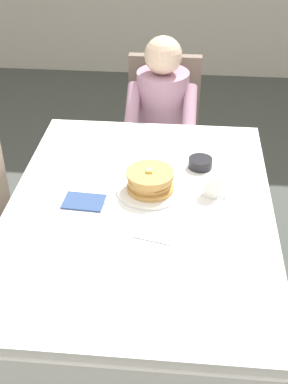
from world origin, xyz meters
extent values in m
plane|color=#474C47|center=(0.00, 0.00, 0.00)|extent=(14.00, 14.00, 0.00)
cube|color=white|center=(0.00, 0.00, 0.72)|extent=(1.10, 1.50, 0.04)
cube|color=white|center=(0.00, 0.76, 0.61)|extent=(1.10, 0.01, 0.18)
cube|color=white|center=(-0.56, 0.00, 0.61)|extent=(0.01, 1.50, 0.18)
cube|color=white|center=(0.56, 0.00, 0.61)|extent=(0.01, 1.50, 0.18)
cylinder|color=brown|center=(-0.47, 0.67, 0.35)|extent=(0.07, 0.07, 0.70)
cylinder|color=brown|center=(0.47, 0.67, 0.35)|extent=(0.07, 0.07, 0.70)
cube|color=#7A6B5B|center=(0.03, 1.07, 0.42)|extent=(0.44, 0.44, 0.05)
cube|color=#7A6B5B|center=(0.03, 1.27, 0.69)|extent=(0.44, 0.06, 0.48)
cylinder|color=#2D2319|center=(0.21, 0.89, 0.20)|extent=(0.04, 0.04, 0.40)
cylinder|color=#2D2319|center=(-0.15, 0.89, 0.20)|extent=(0.04, 0.04, 0.40)
cylinder|color=#2D2319|center=(0.21, 1.25, 0.20)|extent=(0.04, 0.04, 0.40)
cylinder|color=#2D2319|center=(-0.15, 1.25, 0.20)|extent=(0.04, 0.04, 0.40)
cylinder|color=#B2849E|center=(0.03, 1.05, 0.68)|extent=(0.30, 0.30, 0.46)
sphere|color=beige|center=(0.03, 1.03, 1.02)|extent=(0.21, 0.21, 0.21)
cylinder|color=#B2849E|center=(0.19, 0.91, 0.75)|extent=(0.08, 0.29, 0.23)
cylinder|color=#B2849E|center=(-0.13, 0.91, 0.75)|extent=(0.08, 0.29, 0.23)
cylinder|color=#383D51|center=(0.11, 0.87, 0.23)|extent=(0.10, 0.10, 0.45)
cylinder|color=#383D51|center=(-0.05, 0.87, 0.23)|extent=(0.10, 0.10, 0.45)
cylinder|color=#2D2319|center=(-0.69, 0.18, 0.20)|extent=(0.04, 0.04, 0.40)
cylinder|color=white|center=(0.03, 0.11, 0.75)|extent=(0.28, 0.28, 0.02)
cylinder|color=tan|center=(0.04, 0.11, 0.77)|extent=(0.20, 0.20, 0.02)
cylinder|color=tan|center=(0.03, 0.11, 0.78)|extent=(0.18, 0.18, 0.02)
cylinder|color=tan|center=(0.03, 0.11, 0.80)|extent=(0.18, 0.18, 0.02)
cylinder|color=tan|center=(0.04, 0.11, 0.82)|extent=(0.18, 0.18, 0.02)
cylinder|color=tan|center=(0.03, 0.11, 0.83)|extent=(0.20, 0.20, 0.01)
cube|color=#F4E072|center=(0.03, 0.11, 0.85)|extent=(0.03, 0.03, 0.01)
cylinder|color=white|center=(0.30, 0.11, 0.78)|extent=(0.08, 0.08, 0.08)
torus|color=white|center=(0.35, 0.11, 0.79)|extent=(0.05, 0.01, 0.05)
cylinder|color=black|center=(0.25, 0.33, 0.76)|extent=(0.11, 0.11, 0.04)
cube|color=silver|center=(-0.16, 0.09, 0.74)|extent=(0.04, 0.18, 0.00)
cube|color=silver|center=(0.22, 0.09, 0.74)|extent=(0.02, 0.20, 0.00)
cube|color=silver|center=(0.07, -0.21, 0.74)|extent=(0.15, 0.05, 0.00)
cube|color=#334C7F|center=(-0.23, 0.01, 0.74)|extent=(0.18, 0.13, 0.01)
camera|label=1|loc=(0.17, -1.69, 1.99)|focal=47.78mm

